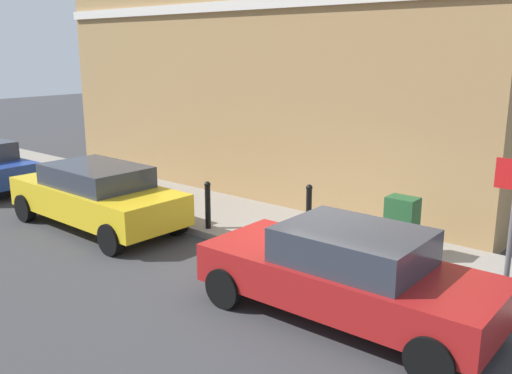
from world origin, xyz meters
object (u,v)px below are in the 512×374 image
object	(u,v)px
car_red	(347,273)
bollard_far_kerb	(208,203)
bollard_near_cabinet	(309,207)
utility_cabinet	(401,230)
car_yellow	(97,195)

from	to	relation	value
car_red	bollard_far_kerb	bearing A→B (deg)	-19.68
bollard_near_cabinet	bollard_far_kerb	world-z (taller)	same
utility_cabinet	car_red	bearing A→B (deg)	-171.62
bollard_far_kerb	bollard_near_cabinet	bearing A→B (deg)	-57.45
car_yellow	bollard_far_kerb	xyz separation A→B (m)	(1.23, -2.26, -0.06)
utility_cabinet	bollard_far_kerb	bearing A→B (deg)	105.03
car_yellow	bollard_near_cabinet	world-z (taller)	car_yellow
bollard_near_cabinet	car_yellow	bearing A→B (deg)	120.39
car_red	bollard_far_kerb	distance (m)	4.56
car_red	car_yellow	bearing A→B (deg)	-3.00
car_yellow	bollard_near_cabinet	size ratio (longest dim) A/B	4.34
car_yellow	bollard_far_kerb	bearing A→B (deg)	-150.54
car_red	utility_cabinet	size ratio (longest dim) A/B	3.85
car_yellow	bollard_far_kerb	distance (m)	2.57
car_red	bollard_near_cabinet	world-z (taller)	car_red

